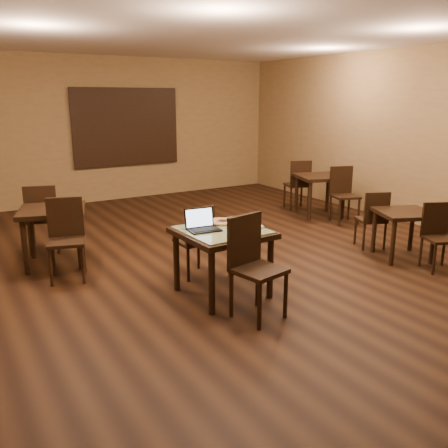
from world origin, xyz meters
TOP-DOWN VIEW (x-y plane):
  - ground at (0.00, 0.00)m, footprint 10.00×10.00m
  - wall_back at (0.00, 5.00)m, footprint 8.00×0.02m
  - wall_right at (4.00, 0.00)m, footprint 0.02×10.00m
  - ceiling at (0.00, 0.00)m, footprint 8.00×10.00m
  - mural at (0.50, 4.96)m, footprint 2.34×0.05m
  - tiled_table at (-0.49, -0.68)m, footprint 0.96×0.96m
  - chair_main_near at (-0.51, -1.29)m, footprint 0.53×0.53m
  - chair_main_far at (-0.49, -0.05)m, footprint 0.40×0.40m
  - laptop at (-0.69, -0.57)m, footprint 0.36×0.29m
  - plate at (-0.27, -0.86)m, footprint 0.25×0.25m
  - pizza_slice at (-0.27, -0.86)m, footprint 0.25×0.25m
  - pizza_pan at (-0.37, -0.44)m, footprint 0.33×0.33m
  - pizza_whole at (-0.37, -0.44)m, footprint 0.32×0.32m
  - spatula at (-0.35, -0.46)m, footprint 0.21×0.28m
  - napkin_roll at (-0.09, -0.82)m, footprint 0.06×0.17m
  - other_table_a at (3.00, 1.58)m, footprint 1.03×1.03m
  - other_table_a_chair_near at (3.03, 1.00)m, footprint 0.54×0.54m
  - other_table_a_chair_far at (2.97, 2.16)m, footprint 0.54×0.54m
  - other_table_b at (-1.88, 1.35)m, footprint 1.02×1.02m
  - other_table_b_chair_near at (-1.85, 0.76)m, footprint 0.53×0.53m
  - other_table_b_chair_far at (-1.90, 1.93)m, footprint 0.53×0.53m
  - other_table_c at (2.29, -0.89)m, footprint 0.94×0.94m
  - other_table_c_chair_near at (2.32, -1.40)m, footprint 0.49×0.49m
  - other_table_c_chair_far at (2.26, -0.38)m, footprint 0.49×0.49m

SIDE VIEW (x-z plane):
  - ground at x=0.00m, z-range 0.00..0.00m
  - other_table_c_chair_near at x=2.32m, z-range 0.06..0.92m
  - other_table_c_chair_far at x=2.26m, z-range 0.06..0.92m
  - chair_main_far at x=-0.49m, z-range 0.06..0.97m
  - other_table_c at x=2.29m, z-range 0.22..0.89m
  - other_table_a_chair_near at x=3.03m, z-range 0.06..1.05m
  - other_table_a_chair_far at x=2.97m, z-range 0.06..1.05m
  - other_table_b_chair_near at x=-1.85m, z-range 0.06..1.06m
  - other_table_b_chair_far at x=-1.90m, z-range 0.06..1.06m
  - chair_main_near at x=-0.51m, z-range 0.07..1.11m
  - other_table_a at x=3.00m, z-range 0.25..1.02m
  - other_table_b at x=-1.88m, z-range 0.25..1.02m
  - tiled_table at x=-0.49m, z-range 0.28..1.04m
  - pizza_pan at x=-0.37m, z-range 0.76..0.77m
  - plate at x=-0.27m, z-range 0.76..0.78m
  - pizza_whole at x=-0.37m, z-range 0.77..0.79m
  - napkin_roll at x=-0.09m, z-range 0.76..0.80m
  - pizza_slice at x=-0.27m, z-range 0.78..0.80m
  - spatula at x=-0.35m, z-range 0.78..0.80m
  - laptop at x=-0.69m, z-range 0.71..0.94m
  - wall_back at x=0.00m, z-range 0.00..3.00m
  - wall_right at x=4.00m, z-range 0.00..3.00m
  - mural at x=0.50m, z-range 0.73..2.37m
  - ceiling at x=0.00m, z-range 2.99..3.01m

